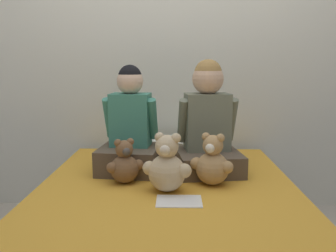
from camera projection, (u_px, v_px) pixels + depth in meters
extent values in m
cube|color=silver|center=(170.00, 42.00, 2.61)|extent=(8.00, 0.06, 2.50)
cube|color=white|center=(167.00, 226.00, 1.71)|extent=(1.32, 1.90, 0.24)
cube|color=gold|center=(166.00, 200.00, 1.69)|extent=(1.34, 1.92, 0.03)
cube|color=brown|center=(130.00, 159.00, 2.08)|extent=(0.37, 0.36, 0.15)
cube|color=#3D8470|center=(131.00, 120.00, 2.09)|extent=(0.24, 0.18, 0.31)
sphere|color=beige|center=(130.00, 81.00, 2.05)|extent=(0.15, 0.15, 0.15)
sphere|color=black|center=(130.00, 77.00, 2.04)|extent=(0.14, 0.14, 0.14)
cylinder|color=#3D8470|center=(109.00, 118.00, 2.10)|extent=(0.07, 0.14, 0.25)
cylinder|color=#3D8470|center=(152.00, 119.00, 2.07)|extent=(0.07, 0.14, 0.25)
cube|color=brown|center=(208.00, 162.00, 2.07)|extent=(0.40, 0.40, 0.12)
cube|color=slate|center=(207.00, 122.00, 2.08)|extent=(0.27, 0.20, 0.33)
sphere|color=#DBAD89|center=(208.00, 79.00, 2.04)|extent=(0.18, 0.18, 0.18)
sphere|color=#A37A42|center=(208.00, 73.00, 2.04)|extent=(0.16, 0.16, 0.16)
cylinder|color=slate|center=(183.00, 121.00, 2.07)|extent=(0.07, 0.15, 0.27)
cylinder|color=slate|center=(231.00, 120.00, 2.10)|extent=(0.07, 0.15, 0.27)
sphere|color=brown|center=(125.00, 169.00, 1.88)|extent=(0.15, 0.15, 0.15)
sphere|color=brown|center=(124.00, 149.00, 1.86)|extent=(0.09, 0.09, 0.09)
sphere|color=#4C4742|center=(126.00, 152.00, 1.83)|extent=(0.04, 0.04, 0.04)
sphere|color=brown|center=(118.00, 143.00, 1.84)|extent=(0.04, 0.04, 0.04)
sphere|color=brown|center=(130.00, 142.00, 1.87)|extent=(0.04, 0.04, 0.04)
sphere|color=brown|center=(112.00, 168.00, 1.84)|extent=(0.06, 0.06, 0.06)
sphere|color=brown|center=(138.00, 165.00, 1.89)|extent=(0.06, 0.06, 0.06)
sphere|color=tan|center=(212.00, 168.00, 1.85)|extent=(0.17, 0.17, 0.17)
sphere|color=tan|center=(213.00, 145.00, 1.83)|extent=(0.11, 0.11, 0.11)
sphere|color=white|center=(210.00, 148.00, 1.79)|extent=(0.05, 0.05, 0.05)
sphere|color=tan|center=(206.00, 137.00, 1.84)|extent=(0.04, 0.04, 0.04)
sphere|color=tan|center=(220.00, 138.00, 1.81)|extent=(0.04, 0.04, 0.04)
sphere|color=tan|center=(196.00, 163.00, 1.87)|extent=(0.07, 0.07, 0.07)
sphere|color=tan|center=(227.00, 167.00, 1.80)|extent=(0.07, 0.07, 0.07)
sphere|color=#D1B78E|center=(168.00, 173.00, 1.76)|extent=(0.19, 0.19, 0.19)
sphere|color=#D1B78E|center=(168.00, 147.00, 1.73)|extent=(0.12, 0.12, 0.12)
sphere|color=beige|center=(165.00, 150.00, 1.69)|extent=(0.05, 0.05, 0.05)
sphere|color=#D1B78E|center=(160.00, 137.00, 1.74)|extent=(0.05, 0.05, 0.05)
sphere|color=#D1B78E|center=(176.00, 138.00, 1.71)|extent=(0.05, 0.05, 0.05)
sphere|color=#D1B78E|center=(150.00, 168.00, 1.76)|extent=(0.07, 0.07, 0.07)
sphere|color=#D1B78E|center=(184.00, 171.00, 1.71)|extent=(0.07, 0.07, 0.07)
cube|color=silver|center=(169.00, 147.00, 2.46)|extent=(0.54, 0.28, 0.11)
cube|color=white|center=(179.00, 201.00, 1.63)|extent=(0.21, 0.15, 0.00)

